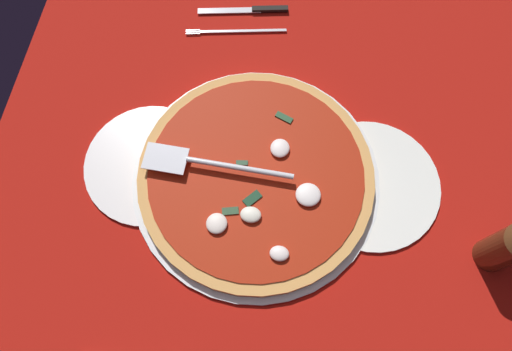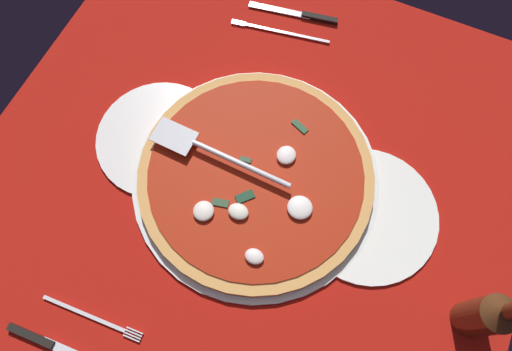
{
  "view_description": "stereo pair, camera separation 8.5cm",
  "coord_description": "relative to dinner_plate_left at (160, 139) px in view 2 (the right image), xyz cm",
  "views": [
    {
      "loc": [
        5.21,
        -30.2,
        81.57
      ],
      "look_at": [
        0.75,
        0.08,
        2.15
      ],
      "focal_mm": 32.68,
      "sensor_mm": 36.0,
      "label": 1
    },
    {
      "loc": [
        13.37,
        -27.8,
        81.57
      ],
      "look_at": [
        0.75,
        0.08,
        2.15
      ],
      "focal_mm": 32.68,
      "sensor_mm": 36.0,
      "label": 2
    }
  ],
  "objects": [
    {
      "name": "ground_plane",
      "position": [
        19.49,
        0.07,
        -1.0
      ],
      "size": [
        101.22,
        101.22,
        0.8
      ],
      "primitive_type": "cube",
      "color": "#A4140D"
    },
    {
      "name": "checker_pattern",
      "position": [
        19.49,
        0.07,
        -0.55
      ],
      "size": [
        101.22,
        101.22,
        0.1
      ],
      "color": "silver",
      "rests_on": "ground_plane"
    },
    {
      "name": "pizza_pan",
      "position": [
        20.24,
        0.15,
        0.02
      ],
      "size": [
        45.7,
        45.7,
        1.05
      ],
      "primitive_type": "cylinder",
      "color": "silver",
      "rests_on": "ground_plane"
    },
    {
      "name": "dinner_plate_left",
      "position": [
        0.0,
        0.0,
        0.0
      ],
      "size": [
        24.4,
        24.4,
        1.0
      ],
      "primitive_type": "cylinder",
      "color": "white",
      "rests_on": "ground_plane"
    },
    {
      "name": "dinner_plate_right",
      "position": [
        41.35,
        2.06,
        0.0
      ],
      "size": [
        25.68,
        25.68,
        1.0
      ],
      "primitive_type": "cylinder",
      "color": "white",
      "rests_on": "ground_plane"
    },
    {
      "name": "pizza",
      "position": [
        20.32,
        0.04,
        1.59
      ],
      "size": [
        43.2,
        43.2,
        3.39
      ],
      "color": "#DD9C51",
      "rests_on": "pizza_pan"
    },
    {
      "name": "pizza_server",
      "position": [
        12.13,
        -0.13,
        4.3
      ],
      "size": [
        27.2,
        5.44,
        1.0
      ],
      "rotation": [
        0.0,
        0.0,
        3.11
      ],
      "color": "silver",
      "rests_on": "pizza"
    },
    {
      "name": "place_setting_near",
      "position": [
        4.03,
        -37.06,
        -0.14
      ],
      "size": [
        21.02,
        14.74,
        1.4
      ],
      "rotation": [
        0.0,
        0.0,
        0.06
      ],
      "color": "white",
      "rests_on": "ground_plane"
    },
    {
      "name": "place_setting_far",
      "position": [
        12.42,
        35.54,
        -0.14
      ],
      "size": [
        21.12,
        14.65,
        1.4
      ],
      "rotation": [
        0.0,
        0.0,
        3.31
      ],
      "color": "white",
      "rests_on": "ground_plane"
    },
    {
      "name": "beer_bottle",
      "position": [
        62.74,
        -8.12,
        7.68
      ],
      "size": [
        5.86,
        5.86,
        21.76
      ],
      "color": "#522D17",
      "rests_on": "ground_plane"
    }
  ]
}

